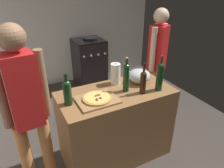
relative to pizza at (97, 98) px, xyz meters
name	(u,v)px	position (x,y,z in m)	size (l,w,h in m)	color
ground_plane	(92,121)	(0.24, 0.83, -0.93)	(4.01, 3.72, 0.02)	#3F3833
kitchen_wall_rear	(56,19)	(0.24, 2.45, 0.38)	(4.01, 0.10, 2.60)	#BCB7AD
counter	(116,125)	(0.26, 0.07, -0.47)	(1.24, 0.62, 0.89)	olive
cutting_board	(97,100)	(0.00, 0.00, -0.02)	(0.40, 0.32, 0.02)	#9E7247
pizza	(97,98)	(0.00, 0.00, 0.00)	(0.29, 0.29, 0.03)	tan
mixing_bowl	(139,76)	(0.61, 0.16, 0.05)	(0.26, 0.26, 0.16)	#B2B2B7
paper_towel_roll	(116,74)	(0.35, 0.26, 0.09)	(0.11, 0.11, 0.24)	white
wine_bottle_amber	(67,91)	(-0.27, 0.07, 0.11)	(0.08, 0.08, 0.32)	#143819
wine_bottle_clear	(126,76)	(0.36, 0.04, 0.14)	(0.07, 0.07, 0.38)	#143819
wine_bottle_dark	(143,81)	(0.49, -0.07, 0.11)	(0.06, 0.06, 0.33)	#331E0F
wine_bottle_green	(160,75)	(0.69, -0.10, 0.14)	(0.07, 0.07, 0.39)	#143819
stove	(89,62)	(0.72, 2.05, -0.44)	(0.56, 0.59, 0.98)	black
person_in_stripes	(27,109)	(-0.64, -0.01, 0.08)	(0.40, 0.22, 1.70)	#D88C4C
person_in_red	(157,61)	(1.12, 0.50, 0.03)	(0.35, 0.27, 1.65)	#D88C4C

